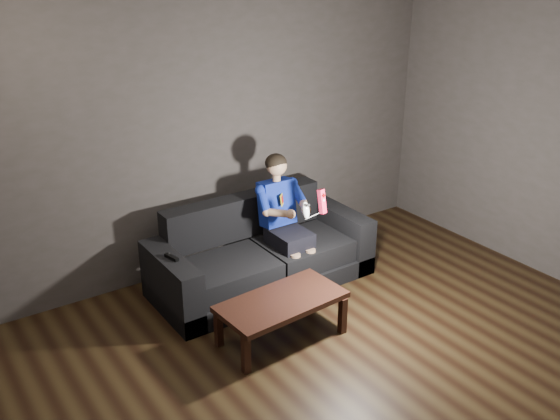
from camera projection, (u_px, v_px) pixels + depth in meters
floor at (388, 400)px, 4.32m from camera, size 5.00×5.00×0.00m
back_wall at (208, 130)px, 5.69m from camera, size 5.00×0.04×2.70m
sofa at (260, 258)px, 5.72m from camera, size 2.00×0.86×0.77m
child at (284, 211)px, 5.63m from camera, size 0.47×0.57×1.15m
wii_remote_red at (322, 201)px, 5.25m from camera, size 0.06×0.09×0.21m
nunchuk_white at (306, 210)px, 5.19m from camera, size 0.07×0.10×0.16m
wii_remote_black at (172, 257)px, 5.08m from camera, size 0.07×0.15×0.03m
coffee_table at (282, 305)px, 4.87m from camera, size 1.03×0.56×0.36m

